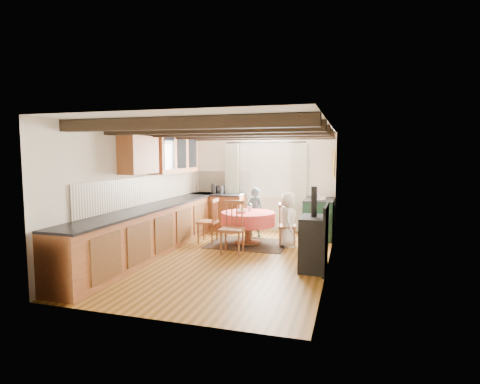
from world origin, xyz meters
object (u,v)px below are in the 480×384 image
(chair_near, at_px, (232,227))
(cast_iron_stove, at_px, (313,229))
(child_right, at_px, (288,220))
(aga_range, at_px, (319,218))
(dining_table, at_px, (248,228))
(chair_left, at_px, (208,220))
(cup, at_px, (249,208))
(chair_right, at_px, (287,225))
(child_far, at_px, (255,212))

(chair_near, bearing_deg, cast_iron_stove, -23.59)
(chair_near, relative_size, child_right, 0.90)
(chair_near, bearing_deg, aga_range, 48.74)
(dining_table, relative_size, chair_near, 1.12)
(chair_near, bearing_deg, chair_left, 133.83)
(dining_table, relative_size, aga_range, 1.14)
(dining_table, xyz_separation_m, child_right, (0.85, 0.01, 0.22))
(aga_range, relative_size, cup, 9.39)
(child_right, bearing_deg, chair_right, 16.11)
(chair_left, xyz_separation_m, aga_range, (2.29, 1.09, -0.02))
(child_far, bearing_deg, chair_right, 152.97)
(aga_range, bearing_deg, cup, -150.28)
(chair_right, height_order, aga_range, aga_range)
(aga_range, distance_m, cast_iron_stove, 2.49)
(child_right, height_order, cup, child_right)
(child_far, bearing_deg, child_right, 151.69)
(chair_near, height_order, child_far, child_far)
(chair_right, relative_size, aga_range, 0.90)
(child_right, distance_m, cup, 0.92)
(aga_range, xyz_separation_m, child_right, (-0.55, -1.01, 0.11))
(chair_right, height_order, child_right, child_right)
(chair_left, distance_m, cup, 0.95)
(aga_range, bearing_deg, child_right, -118.31)
(child_right, xyz_separation_m, cup, (-0.88, 0.20, 0.17))
(child_far, distance_m, child_right, 1.19)
(chair_right, xyz_separation_m, aga_range, (0.57, 0.96, 0.01))
(chair_near, relative_size, chair_right, 1.13)
(aga_range, distance_m, child_far, 1.46)
(dining_table, relative_size, chair_left, 1.19)
(child_right, bearing_deg, dining_table, 82.53)
(chair_near, xyz_separation_m, chair_right, (0.92, 0.90, -0.06))
(dining_table, bearing_deg, chair_right, 4.88)
(chair_left, bearing_deg, aga_range, 113.94)
(cast_iron_stove, distance_m, child_far, 2.74)
(dining_table, distance_m, chair_left, 0.91)
(aga_range, xyz_separation_m, child_far, (-1.44, -0.22, 0.11))
(aga_range, height_order, cup, aga_range)
(chair_near, distance_m, cast_iron_stove, 1.73)
(chair_near, relative_size, aga_range, 1.02)
(chair_left, distance_m, child_right, 1.75)
(chair_right, distance_m, child_far, 1.14)
(child_far, height_order, child_right, child_far)
(chair_near, xyz_separation_m, chair_left, (-0.80, 0.76, -0.03))
(chair_near, distance_m, child_far, 1.63)
(dining_table, bearing_deg, chair_left, -176.09)
(child_far, xyz_separation_m, cup, (0.02, -0.59, 0.16))
(dining_table, xyz_separation_m, aga_range, (1.40, 1.03, 0.12))
(child_far, xyz_separation_m, child_right, (0.89, -0.79, -0.01))
(dining_table, xyz_separation_m, cup, (-0.03, 0.22, 0.39))
(cup, bearing_deg, child_right, -12.98)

